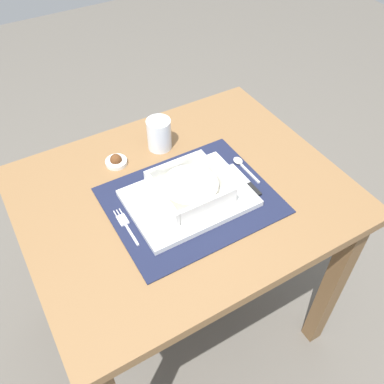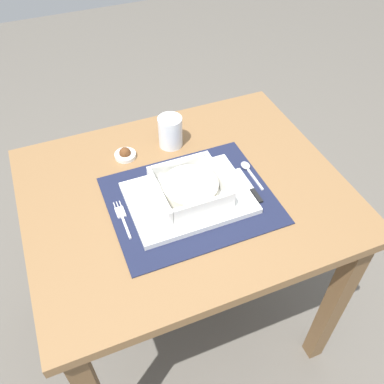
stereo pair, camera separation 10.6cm
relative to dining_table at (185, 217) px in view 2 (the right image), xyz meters
name	(u,v)px [view 2 (the right image)]	position (x,y,z in m)	size (l,w,h in m)	color
ground_plane	(187,316)	(0.00, 0.00, -0.59)	(6.00, 6.00, 0.00)	#59544C
dining_table	(185,217)	(0.00, 0.00, 0.00)	(0.84, 0.69, 0.70)	brown
placemat	(192,200)	(0.00, -0.04, 0.11)	(0.42, 0.34, 0.00)	#191E38
serving_plate	(189,198)	(-0.01, -0.04, 0.12)	(0.31, 0.23, 0.02)	white
porridge_bowl	(190,189)	(0.00, -0.04, 0.15)	(0.17, 0.17, 0.05)	white
fork	(122,217)	(-0.18, -0.03, 0.12)	(0.02, 0.13, 0.00)	silver
spoon	(248,168)	(0.19, 0.00, 0.12)	(0.02, 0.12, 0.01)	silver
butter_knife	(250,187)	(0.16, -0.06, 0.12)	(0.01, 0.14, 0.01)	black
bread_knife	(244,190)	(0.14, -0.07, 0.12)	(0.01, 0.14, 0.01)	#59331E
drinking_glass	(170,133)	(0.03, 0.19, 0.16)	(0.07, 0.07, 0.09)	white
condiment_saucer	(125,154)	(-0.11, 0.19, 0.12)	(0.06, 0.06, 0.03)	white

